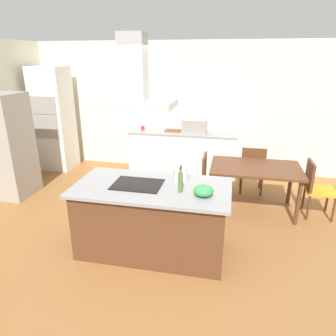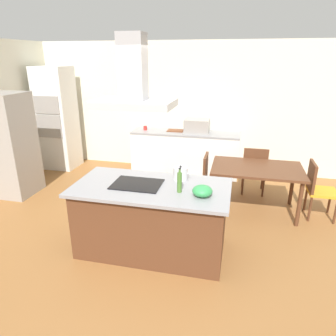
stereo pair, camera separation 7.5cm
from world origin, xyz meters
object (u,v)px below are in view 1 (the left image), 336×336
countertop_microwave (195,126)px  range_hood (134,84)px  chair_facing_back_wall (252,167)px  olive_oil_bottle (180,182)px  refrigerator (4,146)px  coffee_mug_red (143,128)px  chair_at_right_end (315,185)px  mixing_bowl (203,191)px  tea_kettle (181,173)px  wall_oven_stack (54,119)px  chair_at_left_end (198,176)px  cooktop (138,184)px  cutting_board (173,131)px  dining_table (255,172)px

countertop_microwave → range_hood: size_ratio=0.56×
countertop_microwave → chair_facing_back_wall: bearing=-34.3°
olive_oil_bottle → countertop_microwave: (-0.22, 2.98, 0.01)m
olive_oil_bottle → refrigerator: (-3.35, 1.24, -0.12)m
countertop_microwave → refrigerator: 3.59m
olive_oil_bottle → coffee_mug_red: size_ratio=3.31×
chair_at_right_end → range_hood: bearing=-149.6°
mixing_bowl → chair_at_right_end: 2.28m
tea_kettle → countertop_microwave: bearing=93.4°
tea_kettle → coffee_mug_red: tea_kettle is taller
countertop_microwave → range_hood: (-0.34, -2.88, 1.06)m
mixing_bowl → wall_oven_stack: bearing=141.7°
chair_at_right_end → chair_at_left_end: size_ratio=1.00×
chair_facing_back_wall → olive_oil_bottle: bearing=-113.6°
coffee_mug_red → refrigerator: refrigerator is taller
olive_oil_bottle → range_hood: 1.21m
cooktop → chair_facing_back_wall: bearing=54.2°
mixing_bowl → countertop_microwave: countertop_microwave is taller
tea_kettle → olive_oil_bottle: (0.06, -0.38, 0.04)m
cutting_board → range_hood: size_ratio=0.38×
olive_oil_bottle → mixing_bowl: olive_oil_bottle is taller
mixing_bowl → chair_at_left_end: bearing=98.6°
cutting_board → range_hood: range_hood is taller
wall_oven_stack → chair_facing_back_wall: size_ratio=2.47×
refrigerator → dining_table: 4.32m
chair_at_right_end → chair_at_left_end: bearing=180.0°
countertop_microwave → cutting_board: (-0.46, 0.05, -0.13)m
cutting_board → refrigerator: 3.21m
mixing_bowl → dining_table: bearing=66.6°
olive_oil_bottle → wall_oven_stack: bearing=140.0°
mixing_bowl → cutting_board: 3.22m
mixing_bowl → range_hood: (-0.82, 0.15, 1.14)m
cutting_board → chair_facing_back_wall: cutting_board is taller
cooktop → wall_oven_stack: size_ratio=0.27×
cutting_board → dining_table: (1.63, -1.51, -0.24)m
mixing_bowl → chair_at_right_end: mixing_bowl is taller
countertop_microwave → chair_facing_back_wall: size_ratio=0.56×
tea_kettle → coffee_mug_red: 2.88m
chair_facing_back_wall → cooktop: bearing=-125.8°
tea_kettle → chair_at_left_end: bearing=85.1°
chair_at_right_end → range_hood: 3.22m
cutting_board → dining_table: 2.24m
cutting_board → chair_facing_back_wall: bearing=-27.5°
coffee_mug_red → chair_at_right_end: (3.20, -1.46, -0.44)m
coffee_mug_red → chair_facing_back_wall: size_ratio=0.10×
countertop_microwave → coffee_mug_red: (-1.11, -0.00, -0.09)m
mixing_bowl → chair_at_left_end: size_ratio=0.26×
wall_oven_stack → refrigerator: wall_oven_stack is taller
refrigerator → chair_at_right_end: refrigerator is taller
cooktop → refrigerator: (-2.80, 1.14, 0.00)m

